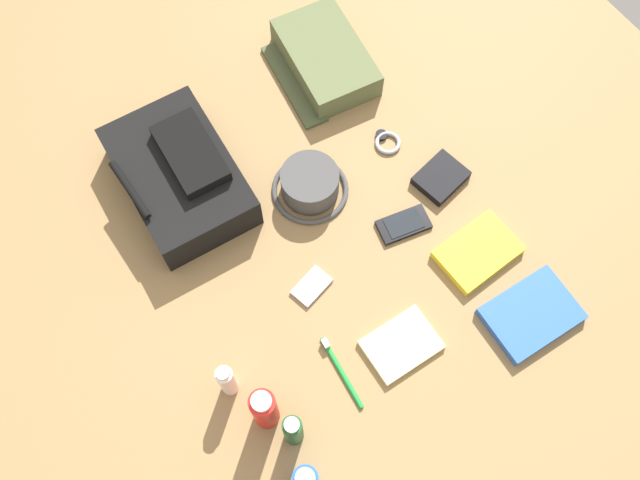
% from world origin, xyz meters
% --- Properties ---
extents(ground_plane, '(2.64, 2.02, 0.02)m').
position_xyz_m(ground_plane, '(0.00, 0.00, -0.01)').
color(ground_plane, olive).
rests_on(ground_plane, ground).
extents(backpack, '(0.37, 0.26, 0.13)m').
position_xyz_m(backpack, '(0.30, 0.17, 0.05)').
color(backpack, black).
rests_on(backpack, ground_plane).
extents(toiletry_pouch, '(0.30, 0.25, 0.07)m').
position_xyz_m(toiletry_pouch, '(0.39, -0.28, 0.03)').
color(toiletry_pouch, '#56603D').
rests_on(toiletry_pouch, ground_plane).
extents(bucket_hat, '(0.18, 0.18, 0.07)m').
position_xyz_m(bucket_hat, '(0.13, -0.06, 0.03)').
color(bucket_hat, '#444444').
rests_on(bucket_hat, ground_plane).
extents(deodorant_spray, '(0.05, 0.05, 0.11)m').
position_xyz_m(deodorant_spray, '(-0.39, 0.31, 0.05)').
color(deodorant_spray, blue).
rests_on(deodorant_spray, ground_plane).
extents(shampoo_bottle, '(0.04, 0.04, 0.15)m').
position_xyz_m(shampoo_bottle, '(-0.31, 0.28, 0.07)').
color(shampoo_bottle, '#19471E').
rests_on(shampoo_bottle, ground_plane).
extents(sunscreen_spray, '(0.05, 0.05, 0.17)m').
position_xyz_m(sunscreen_spray, '(-0.24, 0.30, 0.08)').
color(sunscreen_spray, red).
rests_on(sunscreen_spray, ground_plane).
extents(toothpaste_tube, '(0.03, 0.03, 0.14)m').
position_xyz_m(toothpaste_tube, '(-0.15, 0.33, 0.07)').
color(toothpaste_tube, white).
rests_on(toothpaste_tube, ground_plane).
extents(paperback_novel, '(0.15, 0.20, 0.03)m').
position_xyz_m(paperback_novel, '(-0.39, -0.28, 0.01)').
color(paperback_novel, blue).
rests_on(paperback_novel, ground_plane).
extents(travel_guidebook, '(0.13, 0.18, 0.02)m').
position_xyz_m(travel_guidebook, '(-0.21, -0.28, 0.01)').
color(travel_guidebook, yellow).
rests_on(travel_guidebook, ground_plane).
extents(cell_phone, '(0.09, 0.13, 0.01)m').
position_xyz_m(cell_phone, '(-0.07, -0.18, 0.01)').
color(cell_phone, black).
rests_on(cell_phone, ground_plane).
extents(media_player, '(0.07, 0.09, 0.01)m').
position_xyz_m(media_player, '(-0.07, 0.07, 0.01)').
color(media_player, '#B7B7BC').
rests_on(media_player, ground_plane).
extents(wristwatch, '(0.07, 0.06, 0.01)m').
position_xyz_m(wristwatch, '(0.13, -0.28, 0.01)').
color(wristwatch, '#99999E').
rests_on(wristwatch, ground_plane).
extents(toothbrush, '(0.17, 0.03, 0.02)m').
position_xyz_m(toothbrush, '(-0.25, 0.12, 0.01)').
color(toothbrush, '#198C33').
rests_on(toothbrush, ground_plane).
extents(wallet, '(0.11, 0.12, 0.02)m').
position_xyz_m(wallet, '(-0.02, -0.32, 0.01)').
color(wallet, black).
rests_on(wallet, ground_plane).
extents(notepad, '(0.12, 0.15, 0.02)m').
position_xyz_m(notepad, '(-0.28, -0.01, 0.01)').
color(notepad, beige).
rests_on(notepad, ground_plane).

